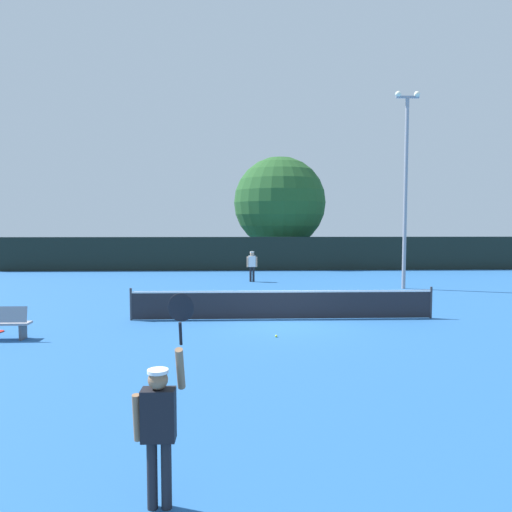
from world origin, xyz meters
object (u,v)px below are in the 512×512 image
(large_tree, at_px, (280,203))
(parked_car_near, at_px, (160,252))
(light_pole, at_px, (406,179))
(parked_car_mid, at_px, (218,252))
(tennis_ball, at_px, (276,336))
(player_receiving, at_px, (252,263))
(parked_car_far, at_px, (342,252))
(player_serving, at_px, (160,417))

(large_tree, distance_m, parked_car_near, 10.58)
(light_pole, bearing_deg, parked_car_mid, 120.98)
(tennis_ball, relative_size, light_pole, 0.01)
(tennis_ball, distance_m, parked_car_near, 26.70)
(player_receiving, height_order, parked_car_near, parked_car_near)
(player_receiving, bearing_deg, light_pole, 157.79)
(parked_car_near, height_order, parked_car_far, same)
(player_receiving, relative_size, large_tree, 0.20)
(light_pole, relative_size, parked_car_far, 2.23)
(player_receiving, height_order, parked_car_mid, parked_car_mid)
(tennis_ball, relative_size, parked_car_near, 0.02)
(parked_car_mid, bearing_deg, parked_car_near, -177.02)
(tennis_ball, bearing_deg, player_serving, -103.44)
(large_tree, bearing_deg, parked_car_near, 162.16)
(player_serving, xyz_separation_m, large_tree, (3.92, 30.76, 3.57))
(parked_car_near, bearing_deg, light_pole, -43.90)
(large_tree, relative_size, parked_car_near, 1.86)
(light_pole, xyz_separation_m, large_tree, (-4.96, 12.92, -0.64))
(light_pole, distance_m, parked_car_far, 16.62)
(tennis_ball, distance_m, light_pole, 13.04)
(parked_car_mid, height_order, parked_car_far, same)
(player_serving, height_order, parked_car_near, player_serving)
(parked_car_near, relative_size, parked_car_far, 1.02)
(player_receiving, xyz_separation_m, parked_car_mid, (-2.40, 13.17, -0.22))
(player_receiving, height_order, tennis_ball, player_receiving)
(tennis_ball, xyz_separation_m, parked_car_near, (-7.39, 25.64, 0.74))
(player_serving, bearing_deg, light_pole, 63.52)
(player_receiving, distance_m, tennis_ball, 12.73)
(player_receiving, height_order, large_tree, large_tree)
(player_serving, bearing_deg, tennis_ball, 76.56)
(player_serving, relative_size, parked_car_near, 0.57)
(player_serving, xyz_separation_m, parked_car_near, (-5.45, 33.78, -0.29))
(player_serving, distance_m, parked_car_mid, 33.99)
(large_tree, bearing_deg, parked_car_mid, 145.70)
(tennis_ball, height_order, parked_car_far, parked_car_far)
(parked_car_far, bearing_deg, player_receiving, -119.80)
(large_tree, height_order, parked_car_far, large_tree)
(player_receiving, height_order, parked_car_far, parked_car_far)
(player_serving, xyz_separation_m, parked_car_far, (9.30, 33.83, -0.29))
(light_pole, relative_size, parked_car_mid, 2.23)
(parked_car_near, bearing_deg, parked_car_far, 4.33)
(player_receiving, relative_size, parked_car_near, 0.38)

